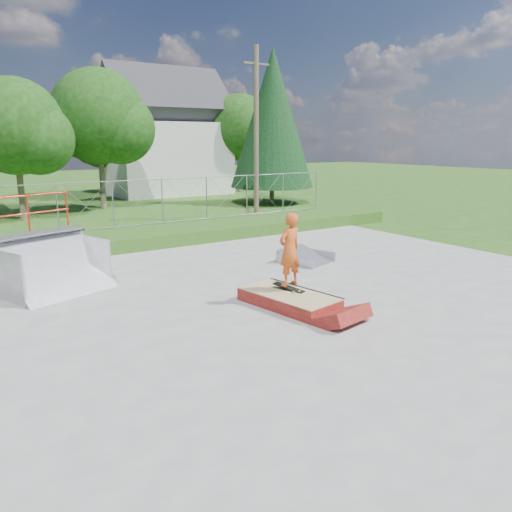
{
  "coord_description": "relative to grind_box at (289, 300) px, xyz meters",
  "views": [
    {
      "loc": [
        -5.9,
        -8.11,
        3.76
      ],
      "look_at": [
        0.46,
        1.45,
        1.1
      ],
      "focal_mm": 35.0,
      "sensor_mm": 36.0,
      "label": 1
    }
  ],
  "objects": [
    {
      "name": "chain_link_fence",
      "position": [
        -0.8,
        9.9,
        1.23
      ],
      "size": [
        20.0,
        0.06,
        1.8
      ],
      "primitive_type": null,
      "color": "gray",
      "rests_on": "grass_berm"
    },
    {
      "name": "tree_center",
      "position": [
        1.98,
        19.21,
        4.67
      ],
      "size": [
        5.44,
        5.12,
        7.6
      ],
      "color": "#4E4231",
      "rests_on": "ground"
    },
    {
      "name": "tree_back_mid",
      "position": [
        4.41,
        27.25,
        3.46
      ],
      "size": [
        4.08,
        3.84,
        5.7
      ],
      "color": "#4E4231",
      "rests_on": "ground"
    },
    {
      "name": "tree_right_far",
      "position": [
        13.46,
        23.22,
        4.37
      ],
      "size": [
        5.1,
        4.8,
        7.12
      ],
      "color": "#4E4231",
      "rests_on": "ground"
    },
    {
      "name": "conifer_tree",
      "position": [
        11.2,
        16.4,
        4.87
      ],
      "size": [
        5.04,
        5.04,
        9.1
      ],
      "color": "#4E4231",
      "rests_on": "ground"
    },
    {
      "name": "skater",
      "position": [
        0.15,
        0.18,
        1.07
      ],
      "size": [
        0.67,
        0.49,
        1.7
      ],
      "primitive_type": "imported",
      "rotation": [
        0.0,
        0.0,
        3.29
      ],
      "color": "#D9561D",
      "rests_on": "grind_box"
    },
    {
      "name": "grass_berm",
      "position": [
        -0.8,
        8.9,
        0.08
      ],
      "size": [
        24.0,
        3.0,
        0.5
      ],
      "primitive_type": "cube",
      "color": "#2C5217",
      "rests_on": "ground"
    },
    {
      "name": "skateboard",
      "position": [
        0.15,
        0.18,
        0.22
      ],
      "size": [
        0.49,
        0.82,
        0.13
      ],
      "primitive_type": "cube",
      "rotation": [
        0.14,
        0.0,
        0.37
      ],
      "color": "black",
      "rests_on": "grind_box"
    },
    {
      "name": "flat_bank_ramp",
      "position": [
        3.07,
        3.09,
        0.03
      ],
      "size": [
        1.7,
        1.76,
        0.41
      ],
      "primitive_type": null,
      "rotation": [
        0.0,
        0.0,
        0.3
      ],
      "color": "#9EA1A6",
      "rests_on": "concrete_pad"
    },
    {
      "name": "utility_pole",
      "position": [
        6.7,
        11.4,
        3.83
      ],
      "size": [
        0.24,
        0.24,
        8.0
      ],
      "primitive_type": "cylinder",
      "color": "#4E4231",
      "rests_on": "ground"
    },
    {
      "name": "tree_left_near",
      "position": [
        -2.56,
        17.23,
        4.06
      ],
      "size": [
        4.76,
        4.48,
        6.65
      ],
      "color": "#4E4231",
      "rests_on": "ground"
    },
    {
      "name": "grind_box",
      "position": [
        0.0,
        0.0,
        0.0
      ],
      "size": [
        1.5,
        2.5,
        0.35
      ],
      "rotation": [
        0.0,
        0.0,
        0.16
      ],
      "color": "maroon",
      "rests_on": "concrete_pad"
    },
    {
      "name": "ground",
      "position": [
        -0.8,
        -0.6,
        -0.17
      ],
      "size": [
        120.0,
        120.0,
        0.0
      ],
      "primitive_type": "plane",
      "color": "#2C5217",
      "rests_on": "ground"
    },
    {
      "name": "quarter_pipe",
      "position": [
        -4.2,
        4.28,
        1.03
      ],
      "size": [
        2.94,
        2.72,
        2.41
      ],
      "primitive_type": null,
      "rotation": [
        0.0,
        0.0,
        0.33
      ],
      "color": "#9EA1A6",
      "rests_on": "concrete_pad"
    },
    {
      "name": "gable_house",
      "position": [
        8.2,
        25.4,
        3.66
      ],
      "size": [
        8.4,
        6.08,
        8.94
      ],
      "color": "silver",
      "rests_on": "ground"
    },
    {
      "name": "concrete_pad",
      "position": [
        -0.8,
        -0.6,
        -0.15
      ],
      "size": [
        20.0,
        16.0,
        0.04
      ],
      "primitive_type": "cube",
      "color": "gray",
      "rests_on": "ground"
    }
  ]
}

